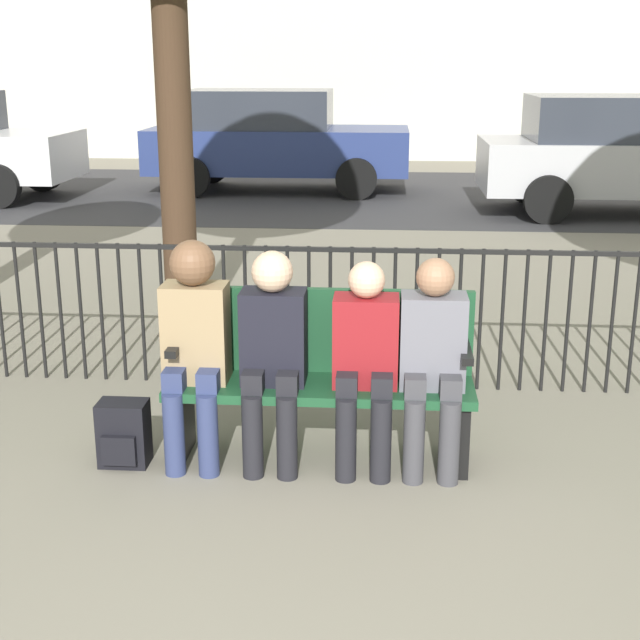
% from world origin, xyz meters
% --- Properties ---
extents(park_bench, '(1.64, 0.45, 0.92)m').
position_xyz_m(park_bench, '(0.00, 2.27, 0.49)').
color(park_bench, '#194728').
rests_on(park_bench, ground).
extents(seated_person_0, '(0.34, 0.39, 1.22)m').
position_xyz_m(seated_person_0, '(-0.66, 2.14, 0.70)').
color(seated_person_0, navy).
rests_on(seated_person_0, ground).
extents(seated_person_1, '(0.34, 0.39, 1.17)m').
position_xyz_m(seated_person_1, '(-0.25, 2.14, 0.66)').
color(seated_person_1, black).
rests_on(seated_person_1, ground).
extents(seated_person_2, '(0.34, 0.39, 1.12)m').
position_xyz_m(seated_person_2, '(0.24, 2.13, 0.63)').
color(seated_person_2, black).
rests_on(seated_person_2, ground).
extents(seated_person_3, '(0.34, 0.39, 1.14)m').
position_xyz_m(seated_person_3, '(0.59, 2.14, 0.64)').
color(seated_person_3, '#3D3D42').
rests_on(seated_person_3, ground).
extents(backpack, '(0.26, 0.21, 0.36)m').
position_xyz_m(backpack, '(-1.05, 2.06, 0.17)').
color(backpack, black).
rests_on(backpack, ground).
extents(fence_railing, '(9.01, 0.03, 0.95)m').
position_xyz_m(fence_railing, '(-0.02, 3.35, 0.56)').
color(fence_railing, black).
rests_on(fence_railing, ground).
extents(street_surface, '(24.00, 6.00, 0.01)m').
position_xyz_m(street_surface, '(0.00, 12.00, 0.00)').
color(street_surface, '#333335').
rests_on(street_surface, ground).
extents(parked_car_0, '(4.20, 1.94, 1.62)m').
position_xyz_m(parked_car_0, '(3.67, 10.49, 0.84)').
color(parked_car_0, '#B7B7BC').
rests_on(parked_car_0, ground).
extents(parked_car_2, '(4.20, 1.94, 1.62)m').
position_xyz_m(parked_car_2, '(-1.53, 12.37, 0.84)').
color(parked_car_2, navy).
rests_on(parked_car_2, ground).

